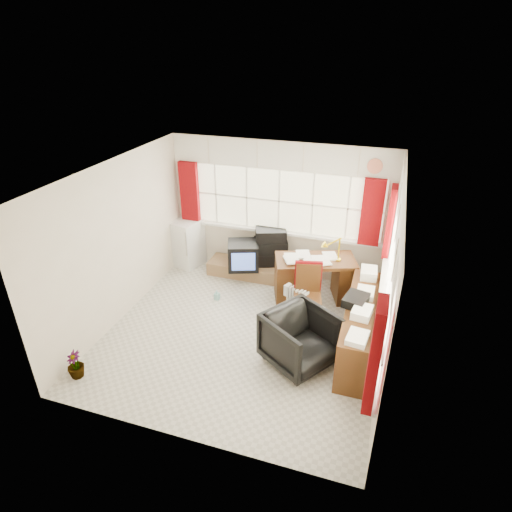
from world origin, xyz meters
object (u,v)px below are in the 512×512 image
at_px(task_chair, 308,292).
at_px(radiator, 297,307).
at_px(desk, 314,277).
at_px(tv_bench, 246,269).
at_px(office_chair, 300,339).
at_px(credenza, 362,326).
at_px(mini_fridge, 186,242).
at_px(desk_lamp, 339,244).
at_px(crt_tv, 243,255).

bearing_deg(task_chair, radiator, 176.12).
xyz_separation_m(desk, tv_bench, (-1.37, 0.40, -0.30)).
relative_size(office_chair, tv_bench, 0.62).
xyz_separation_m(task_chair, tv_bench, (-1.39, 1.09, -0.42)).
xyz_separation_m(desk, office_chair, (0.13, -1.67, -0.03)).
relative_size(credenza, mini_fridge, 2.18).
bearing_deg(tv_bench, desk_lamp, -10.32).
bearing_deg(task_chair, office_chair, -83.61).
height_order(radiator, mini_fridge, mini_fridge).
distance_m(radiator, tv_bench, 1.65).
bearing_deg(tv_bench, desk, -16.30).
relative_size(desk_lamp, tv_bench, 0.30).
xyz_separation_m(office_chair, tv_bench, (-1.50, 2.08, -0.27)).
height_order(task_chair, crt_tv, task_chair).
relative_size(desk_lamp, task_chair, 0.41).
relative_size(desk_lamp, crt_tv, 0.62).
xyz_separation_m(tv_bench, crt_tv, (0.01, -0.16, 0.37)).
distance_m(radiator, credenza, 1.14).
height_order(desk, desk_lamp, desk_lamp).
height_order(credenza, mini_fridge, mini_fridge).
distance_m(task_chair, crt_tv, 1.66).
distance_m(desk, office_chair, 1.68).
distance_m(task_chair, office_chair, 1.00).
xyz_separation_m(task_chair, crt_tv, (-1.38, 0.93, -0.04)).
xyz_separation_m(crt_tv, mini_fridge, (-1.26, 0.24, -0.04)).
distance_m(task_chair, mini_fridge, 2.89).
bearing_deg(office_chair, radiator, 48.80).
relative_size(desk, radiator, 2.62).
xyz_separation_m(desk_lamp, credenza, (0.55, -1.21, -0.66)).
bearing_deg(mini_fridge, desk_lamp, -7.54).
bearing_deg(mini_fridge, credenza, -24.39).
bearing_deg(desk_lamp, tv_bench, 169.68).
height_order(radiator, crt_tv, crt_tv).
distance_m(radiator, crt_tv, 1.56).
distance_m(task_chair, tv_bench, 1.82).
xyz_separation_m(desk_lamp, office_chair, (-0.22, -1.76, -0.66)).
xyz_separation_m(office_chair, credenza, (0.78, 0.56, -0.00)).
bearing_deg(credenza, office_chair, -144.45).
distance_m(desk, mini_fridge, 2.67).
relative_size(radiator, credenza, 0.28).
bearing_deg(office_chair, crt_tv, 71.80).
relative_size(desk, office_chair, 1.69).
height_order(office_chair, mini_fridge, mini_fridge).
bearing_deg(crt_tv, task_chair, -33.99).
relative_size(desk, crt_tv, 2.14).
bearing_deg(desk_lamp, radiator, -122.38).
relative_size(tv_bench, mini_fridge, 1.53).
bearing_deg(desk_lamp, office_chair, -97.24).
height_order(tv_bench, mini_fridge, mini_fridge).
height_order(desk_lamp, credenza, desk_lamp).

